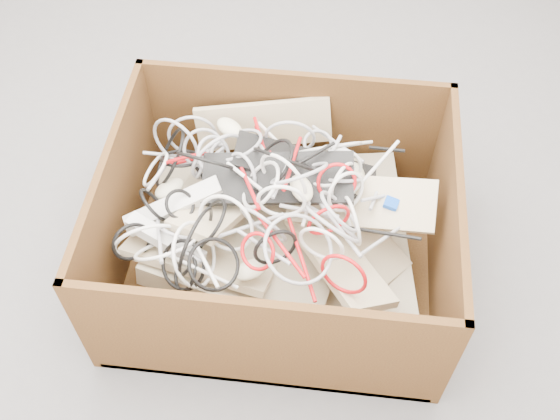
# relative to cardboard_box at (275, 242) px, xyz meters

# --- Properties ---
(ground) EXTENTS (3.00, 3.00, 0.00)m
(ground) POSITION_rel_cardboard_box_xyz_m (-0.17, 0.28, -0.14)
(ground) COLOR #59595C
(ground) RESTS_ON ground
(cardboard_box) EXTENTS (1.12, 0.94, 0.52)m
(cardboard_box) POSITION_rel_cardboard_box_xyz_m (0.00, 0.00, 0.00)
(cardboard_box) COLOR #361B0D
(cardboard_box) RESTS_ON ground
(keyboard_pile) EXTENTS (1.01, 0.92, 0.36)m
(keyboard_pile) POSITION_rel_cardboard_box_xyz_m (0.02, 0.04, 0.15)
(keyboard_pile) COLOR tan
(keyboard_pile) RESTS_ON cardboard_box
(mice_scatter) EXTENTS (0.73, 0.63, 0.17)m
(mice_scatter) POSITION_rel_cardboard_box_xyz_m (-0.05, 0.05, 0.23)
(mice_scatter) COLOR beige
(mice_scatter) RESTS_ON keyboard_pile
(power_strip_left) EXTENTS (0.32, 0.20, 0.14)m
(power_strip_left) POSITION_rel_cardboard_box_xyz_m (-0.32, -0.05, 0.22)
(power_strip_left) COLOR silver
(power_strip_left) RESTS_ON keyboard_pile
(power_strip_right) EXTENTS (0.28, 0.15, 0.09)m
(power_strip_right) POSITION_rel_cardboard_box_xyz_m (-0.33, -0.17, 0.20)
(power_strip_right) COLOR silver
(power_strip_right) RESTS_ON keyboard_pile
(vga_plug) EXTENTS (0.06, 0.05, 0.03)m
(vga_plug) POSITION_rel_cardboard_box_xyz_m (0.37, 0.04, 0.23)
(vga_plug) COLOR blue
(vga_plug) RESTS_ON keyboard_pile
(cable_tangle) EXTENTS (1.00, 0.74, 0.44)m
(cable_tangle) POSITION_rel_cardboard_box_xyz_m (-0.09, -0.00, 0.26)
(cable_tangle) COLOR #98999E
(cable_tangle) RESTS_ON keyboard_pile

